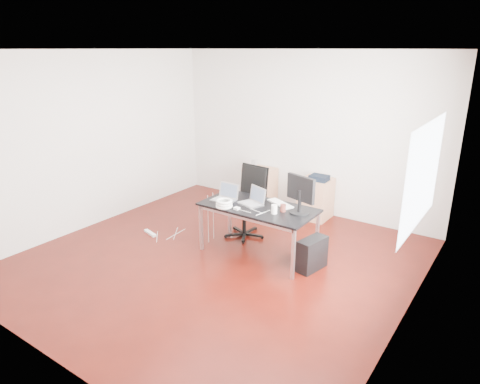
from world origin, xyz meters
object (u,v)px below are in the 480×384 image
Objects in this scene: desk at (258,210)px; pc_tower at (312,254)px; filing_cabinet_left at (260,187)px; filing_cabinet_right at (315,198)px; office_chair at (248,198)px.

pc_tower is (0.83, 0.04, -0.46)m from desk.
filing_cabinet_right is at bearing 0.00° from filing_cabinet_left.
desk is at bearing -39.81° from office_chair.
desk is 2.08m from filing_cabinet_left.
pc_tower is (0.77, -1.72, -0.13)m from filing_cabinet_right.
filing_cabinet_left is at bearing 121.40° from desk.
filing_cabinet_right is (1.13, 0.00, 0.00)m from filing_cabinet_left.
desk reaches higher than filing_cabinet_right.
office_chair is 1.54× the size of filing_cabinet_left.
office_chair is at bearing -113.93° from filing_cabinet_right.
desk is 1.79m from filing_cabinet_right.
desk is 1.48× the size of office_chair.
filing_cabinet_right is (0.56, 1.27, -0.26)m from office_chair.
pc_tower is at bearing -65.92° from filing_cabinet_right.
pc_tower is at bearing -42.08° from filing_cabinet_left.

